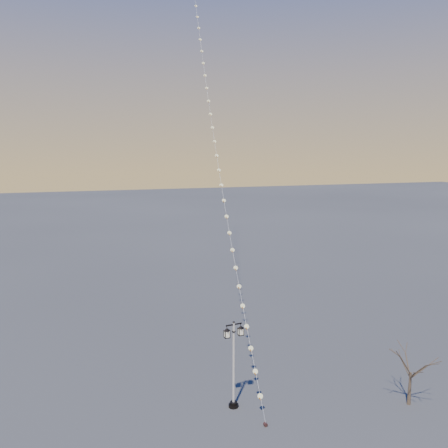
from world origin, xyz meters
name	(u,v)px	position (x,y,z in m)	size (l,w,h in m)	color
ground	(285,429)	(0.00, 0.00, 0.00)	(300.00, 300.00, 0.00)	#444444
street_lamp	(234,360)	(-1.84, 2.82, 2.78)	(1.27, 0.56, 5.02)	black
bare_tree	(411,364)	(7.67, -0.01, 2.41)	(2.10, 2.10, 3.48)	#4E3D2C
kite_train	(209,71)	(2.12, 20.68, 21.07)	(6.57, 40.84, 42.35)	#321A17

